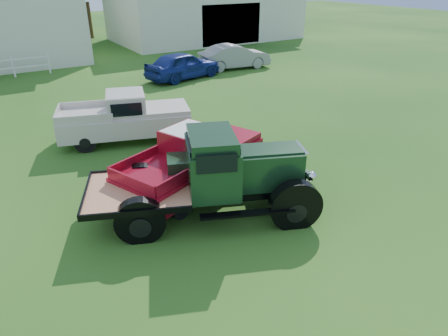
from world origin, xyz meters
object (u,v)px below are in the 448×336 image
vintage_flatbed (208,176)px  red_pickup (193,160)px  white_pickup (125,117)px  misc_car_blue (183,65)px  misc_car_grey (234,57)px

vintage_flatbed → red_pickup: vintage_flatbed is taller
vintage_flatbed → white_pickup: vintage_flatbed is taller
misc_car_blue → misc_car_grey: misc_car_blue is taller
vintage_flatbed → red_pickup: (0.34, 1.49, -0.24)m
vintage_flatbed → misc_car_grey: bearing=77.1°
white_pickup → misc_car_grey: white_pickup is taller
vintage_flatbed → white_pickup: (-0.12, 6.05, -0.24)m
red_pickup → misc_car_grey: size_ratio=1.07×
red_pickup → misc_car_grey: 15.94m
misc_car_blue → misc_car_grey: bearing=-92.4°
white_pickup → misc_car_blue: white_pickup is taller
vintage_flatbed → misc_car_grey: (9.96, 14.20, -0.38)m
white_pickup → misc_car_blue: size_ratio=1.06×
misc_car_blue → vintage_flatbed: bearing=143.9°
white_pickup → vintage_flatbed: bearing=-71.6°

